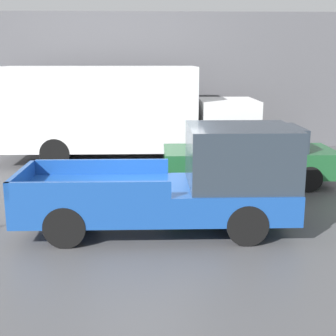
{
  "coord_description": "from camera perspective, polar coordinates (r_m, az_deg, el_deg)",
  "views": [
    {
      "loc": [
        0.08,
        -9.8,
        3.58
      ],
      "look_at": [
        0.41,
        0.74,
        1.11
      ],
      "focal_mm": 50.0,
      "sensor_mm": 36.0,
      "label": 1
    }
  ],
  "objects": [
    {
      "name": "pickup_truck",
      "position": [
        9.9,
        2.31,
        -1.74
      ],
      "size": [
        5.72,
        2.12,
        2.22
      ],
      "color": "#194799",
      "rests_on": "ground"
    },
    {
      "name": "car",
      "position": [
        13.73,
        9.96,
        1.55
      ],
      "size": [
        4.87,
        1.94,
        1.69
      ],
      "color": "#1E592D",
      "rests_on": "ground"
    },
    {
      "name": "newspaper_box",
      "position": [
        19.6,
        10.42,
        3.92
      ],
      "size": [
        0.45,
        0.4,
        1.0
      ],
      "color": "gold",
      "rests_on": "ground"
    },
    {
      "name": "delivery_truck",
      "position": [
        16.77,
        -6.12,
        6.98
      ],
      "size": [
        8.95,
        2.61,
        3.32
      ],
      "color": "white",
      "rests_on": "ground"
    },
    {
      "name": "building_wall",
      "position": [
        19.25,
        -2.07,
        10.53
      ],
      "size": [
        28.0,
        0.15,
        5.38
      ],
      "color": "#56565B",
      "rests_on": "ground"
    },
    {
      "name": "ground_plane",
      "position": [
        10.43,
        -2.15,
        -6.9
      ],
      "size": [
        60.0,
        60.0,
        0.0
      ],
      "primitive_type": "plane",
      "color": "#4C4C4F"
    }
  ]
}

